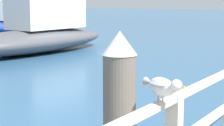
{
  "coord_description": "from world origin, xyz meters",
  "views": [
    {
      "loc": [
        0.26,
        0.99,
        2.14
      ],
      "look_at": [
        -3.6,
        6.78,
        1.01
      ],
      "focal_mm": 63.02,
      "sensor_mm": 36.0,
      "label": 1
    }
  ],
  "objects": [
    {
      "name": "seagull_foreground",
      "position": [
        -1.09,
        3.73,
        1.47
      ],
      "size": [
        0.45,
        0.25,
        0.21
      ],
      "rotation": [
        0.0,
        0.0,
        4.29
      ],
      "color": "white",
      "rests_on": "pier_railing"
    },
    {
      "name": "boat_0",
      "position": [
        -19.99,
        19.69,
        0.76
      ],
      "size": [
        5.15,
        9.15,
        2.27
      ],
      "rotation": [
        0.0,
        0.0,
        3.45
      ],
      "color": "navy",
      "rests_on": "ground_plane"
    },
    {
      "name": "boat_1",
      "position": [
        -11.13,
        12.57,
        0.87
      ],
      "size": [
        2.94,
        8.0,
        2.62
      ],
      "rotation": [
        0.0,
        0.0,
        -0.06
      ],
      "color": "#4C4C51",
      "rests_on": "ground_plane"
    }
  ]
}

